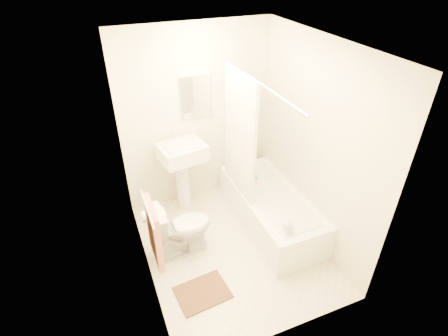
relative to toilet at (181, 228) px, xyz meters
name	(u,v)px	position (x,y,z in m)	size (l,w,h in m)	color
floor	(232,247)	(0.57, -0.18, -0.35)	(2.40, 2.40, 0.00)	beige
ceiling	(235,45)	(0.57, -0.18, 2.05)	(2.40, 2.40, 0.00)	white
wall_back	(197,118)	(0.57, 1.02, 0.85)	(2.00, 0.02, 2.40)	beige
wall_left	(136,185)	(-0.43, -0.18, 0.85)	(0.02, 2.40, 2.40)	beige
wall_right	(314,146)	(1.57, -0.18, 0.85)	(0.02, 2.40, 2.40)	beige
mirror	(196,97)	(0.57, 1.00, 1.15)	(0.40, 0.03, 0.55)	white
curtain_rod	(259,82)	(0.87, -0.08, 1.65)	(0.03, 0.03, 1.70)	silver
shower_curtain	(240,136)	(0.87, 0.32, 0.87)	(0.04, 0.80, 1.55)	silver
towel_bar	(147,208)	(-0.39, -0.43, 0.75)	(0.02, 0.02, 0.60)	silver
towel	(154,233)	(-0.36, -0.43, 0.43)	(0.06, 0.45, 0.66)	#CC7266
toilet_paper	(147,216)	(-0.36, -0.06, 0.35)	(0.12, 0.12, 0.11)	white
toilet	(181,228)	(0.00, 0.00, 0.00)	(0.40, 0.71, 0.70)	white
sink	(183,175)	(0.27, 0.77, 0.20)	(0.56, 0.45, 1.10)	silver
bathtub	(271,209)	(1.20, 0.03, -0.11)	(0.73, 1.67, 0.47)	white
bath_mat	(203,292)	(0.02, -0.68, -0.34)	(0.54, 0.41, 0.02)	#51261C
soap_bottle	(288,226)	(1.03, -0.64, 0.22)	(0.09, 0.09, 0.20)	silver
scrub_brush	(254,175)	(1.17, 0.47, 0.14)	(0.06, 0.19, 0.04)	green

